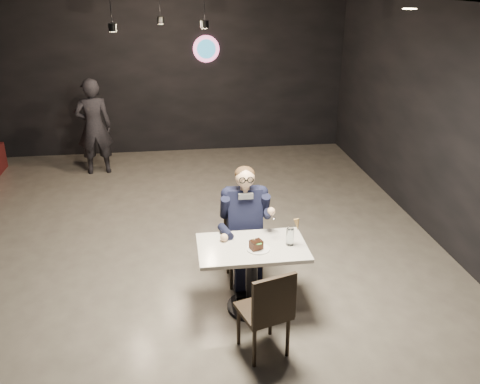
{
  "coord_description": "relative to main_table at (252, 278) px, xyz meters",
  "views": [
    {
      "loc": [
        0.1,
        -5.45,
        3.25
      ],
      "look_at": [
        0.79,
        -0.41,
        1.09
      ],
      "focal_mm": 38.0,
      "sensor_mm": 36.0,
      "label": 1
    }
  ],
  "objects": [
    {
      "name": "floor",
      "position": [
        -0.83,
        1.01,
        -0.38
      ],
      "size": [
        9.0,
        9.0,
        0.0
      ],
      "primitive_type": "plane",
      "color": "slate",
      "rests_on": "ground"
    },
    {
      "name": "wall_sign",
      "position": [
        -0.03,
        5.48,
        1.62
      ],
      "size": [
        0.5,
        0.06,
        0.5
      ],
      "primitive_type": null,
      "color": "pink",
      "rests_on": "floor"
    },
    {
      "name": "pendant_lights",
      "position": [
        -0.83,
        3.01,
        2.51
      ],
      "size": [
        1.4,
        1.2,
        0.36
      ],
      "primitive_type": "cube",
      "color": "black",
      "rests_on": "floor"
    },
    {
      "name": "main_table",
      "position": [
        0.0,
        0.0,
        0.0
      ],
      "size": [
        1.1,
        0.7,
        0.75
      ],
      "primitive_type": "cube",
      "color": "beige",
      "rests_on": "floor"
    },
    {
      "name": "chair_far",
      "position": [
        0.0,
        0.55,
        0.09
      ],
      "size": [
        0.42,
        0.46,
        0.92
      ],
      "primitive_type": "cube",
      "color": "black",
      "rests_on": "floor"
    },
    {
      "name": "chair_near",
      "position": [
        0.0,
        -0.66,
        0.09
      ],
      "size": [
        0.54,
        0.56,
        0.92
      ],
      "primitive_type": "cube",
      "rotation": [
        0.0,
        0.0,
        0.29
      ],
      "color": "black",
      "rests_on": "floor"
    },
    {
      "name": "seated_man",
      "position": [
        0.0,
        0.55,
        0.34
      ],
      "size": [
        0.6,
        0.8,
        1.44
      ],
      "primitive_type": "cube",
      "color": "black",
      "rests_on": "floor"
    },
    {
      "name": "dessert_plate",
      "position": [
        0.05,
        -0.08,
        0.38
      ],
      "size": [
        0.23,
        0.23,
        0.01
      ],
      "primitive_type": "cylinder",
      "color": "white",
      "rests_on": "main_table"
    },
    {
      "name": "cake_slice",
      "position": [
        0.03,
        -0.09,
        0.43
      ],
      "size": [
        0.14,
        0.13,
        0.08
      ],
      "primitive_type": "cube",
      "rotation": [
        0.0,
        0.0,
        0.35
      ],
      "color": "black",
      "rests_on": "dessert_plate"
    },
    {
      "name": "mint_leaf",
      "position": [
        0.04,
        -0.13,
        0.47
      ],
      "size": [
        0.06,
        0.04,
        0.01
      ],
      "primitive_type": "ellipsoid",
      "color": "green",
      "rests_on": "cake_slice"
    },
    {
      "name": "sundae_glass",
      "position": [
        0.38,
        -0.02,
        0.46
      ],
      "size": [
        0.08,
        0.08,
        0.18
      ],
      "primitive_type": "cylinder",
      "color": "silver",
      "rests_on": "main_table"
    },
    {
      "name": "wafer_cone",
      "position": [
        0.44,
        -0.06,
        0.61
      ],
      "size": [
        0.07,
        0.07,
        0.12
      ],
      "primitive_type": "cone",
      "rotation": [
        0.0,
        0.0,
        0.26
      ],
      "color": "#B08E48",
      "rests_on": "sundae_glass"
    },
    {
      "name": "passerby",
      "position": [
        -2.1,
        4.42,
        0.47
      ],
      "size": [
        0.66,
        0.48,
        1.69
      ],
      "primitive_type": "imported",
      "rotation": [
        0.0,
        0.0,
        3.27
      ],
      "color": "black",
      "rests_on": "floor"
    }
  ]
}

